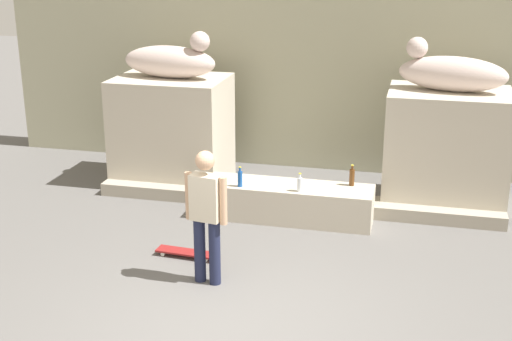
# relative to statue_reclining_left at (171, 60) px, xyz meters

# --- Properties ---
(ground_plane) EXTENTS (40.00, 40.00, 0.00)m
(ground_plane) POSITION_rel_statue_reclining_left_xyz_m (2.19, -4.28, -2.09)
(ground_plane) COLOR #605E5B
(pedestal_left) EXTENTS (1.82, 1.35, 1.80)m
(pedestal_left) POSITION_rel_statue_reclining_left_xyz_m (-0.04, 0.00, -1.18)
(pedestal_left) COLOR beige
(pedestal_left) RESTS_ON ground_plane
(pedestal_right) EXTENTS (1.82, 1.35, 1.80)m
(pedestal_right) POSITION_rel_statue_reclining_left_xyz_m (4.42, 0.00, -1.18)
(pedestal_right) COLOR beige
(pedestal_right) RESTS_ON ground_plane
(statue_reclining_left) EXTENTS (1.65, 0.73, 0.78)m
(statue_reclining_left) POSITION_rel_statue_reclining_left_xyz_m (0.00, 0.00, 0.00)
(statue_reclining_left) COLOR beige
(statue_reclining_left) RESTS_ON pedestal_left
(statue_reclining_right) EXTENTS (1.67, 0.83, 0.78)m
(statue_reclining_right) POSITION_rel_statue_reclining_left_xyz_m (4.38, 0.01, 0.00)
(statue_reclining_right) COLOR beige
(statue_reclining_right) RESTS_ON pedestal_right
(ledge_block) EXTENTS (2.49, 0.69, 0.53)m
(ledge_block) POSITION_rel_statue_reclining_left_xyz_m (2.19, -1.18, -1.82)
(ledge_block) COLOR beige
(ledge_block) RESTS_ON ground_plane
(skater) EXTENTS (0.53, 0.25, 1.67)m
(skater) POSITION_rel_statue_reclining_left_xyz_m (1.63, -3.38, -1.16)
(skater) COLOR #1E233F
(skater) RESTS_ON ground_plane
(skateboard) EXTENTS (0.81, 0.25, 0.08)m
(skateboard) POSITION_rel_statue_reclining_left_xyz_m (1.14, -2.78, -2.02)
(skateboard) COLOR maroon
(skateboard) RESTS_ON ground_plane
(bottle_brown) EXTENTS (0.08, 0.08, 0.32)m
(bottle_brown) POSITION_rel_statue_reclining_left_xyz_m (3.09, -0.97, -1.42)
(bottle_brown) COLOR #593314
(bottle_brown) RESTS_ON ledge_block
(bottle_blue) EXTENTS (0.07, 0.07, 0.30)m
(bottle_blue) POSITION_rel_statue_reclining_left_xyz_m (1.51, -1.40, -1.43)
(bottle_blue) COLOR #194C99
(bottle_blue) RESTS_ON ledge_block
(bottle_clear) EXTENTS (0.08, 0.08, 0.28)m
(bottle_clear) POSITION_rel_statue_reclining_left_xyz_m (2.40, -1.40, -1.44)
(bottle_clear) COLOR silver
(bottle_clear) RESTS_ON ledge_block
(stair_step) EXTENTS (6.27, 0.50, 0.20)m
(stair_step) POSITION_rel_statue_reclining_left_xyz_m (2.19, -0.69, -1.99)
(stair_step) COLOR #A9A08F
(stair_step) RESTS_ON ground_plane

